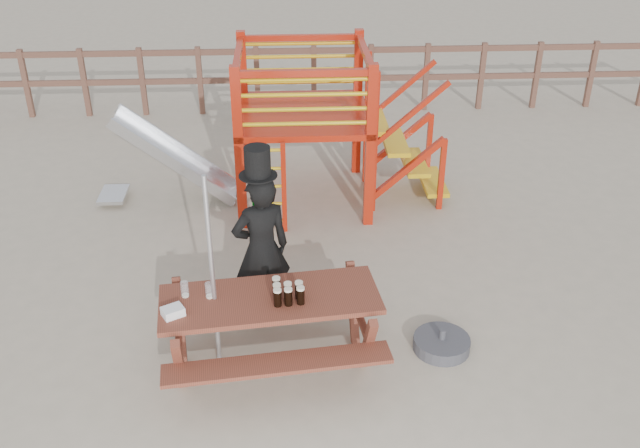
{
  "coord_description": "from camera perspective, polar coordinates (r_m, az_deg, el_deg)",
  "views": [
    {
      "loc": [
        -0.05,
        -5.23,
        4.46
      ],
      "look_at": [
        0.27,
        0.8,
        1.11
      ],
      "focal_mm": 40.0,
      "sensor_mm": 36.0,
      "label": 1
    }
  ],
  "objects": [
    {
      "name": "empty_glasses",
      "position": [
        6.52,
        -9.81,
        -5.26
      ],
      "size": [
        0.29,
        0.1,
        0.15
      ],
      "color": "silver",
      "rests_on": "picnic_table"
    },
    {
      "name": "ground",
      "position": [
        6.88,
        -1.97,
        -11.46
      ],
      "size": [
        60.0,
        60.0,
        0.0
      ],
      "primitive_type": "plane",
      "color": "tan",
      "rests_on": "ground"
    },
    {
      "name": "playground_fort",
      "position": [
        9.44,
        -1.84,
        7.98
      ],
      "size": [
        4.71,
        1.84,
        2.1
      ],
      "color": "#AD1E0B",
      "rests_on": "ground"
    },
    {
      "name": "back_fence",
      "position": [
        12.78,
        -2.79,
        12.06
      ],
      "size": [
        15.09,
        0.09,
        1.2
      ],
      "color": "brown",
      "rests_on": "ground"
    },
    {
      "name": "picnic_table",
      "position": [
        6.64,
        -3.95,
        -7.86
      ],
      "size": [
        2.13,
        1.58,
        0.77
      ],
      "rotation": [
        0.0,
        0.0,
        0.11
      ],
      "color": "brown",
      "rests_on": "ground"
    },
    {
      "name": "stout_pints",
      "position": [
        6.37,
        -2.68,
        -5.5
      ],
      "size": [
        0.29,
        0.26,
        0.17
      ],
      "color": "black",
      "rests_on": "picnic_table"
    },
    {
      "name": "paper_bag",
      "position": [
        6.34,
        -11.69,
        -6.88
      ],
      "size": [
        0.23,
        0.21,
        0.08
      ],
      "primitive_type": "cube",
      "rotation": [
        0.0,
        0.0,
        0.51
      ],
      "color": "white",
      "rests_on": "picnic_table"
    },
    {
      "name": "man_with_hat",
      "position": [
        7.08,
        -4.72,
        -1.74
      ],
      "size": [
        0.68,
        0.56,
        1.91
      ],
      "rotation": [
        0.0,
        0.0,
        3.47
      ],
      "color": "black",
      "rests_on": "ground"
    },
    {
      "name": "metal_pole",
      "position": [
        6.39,
        -8.59,
        -4.23
      ],
      "size": [
        0.04,
        0.04,
        1.99
      ],
      "primitive_type": "cylinder",
      "color": "#B2B2B7",
      "rests_on": "ground"
    },
    {
      "name": "parasol_base",
      "position": [
        7.15,
        9.7,
        -9.41
      ],
      "size": [
        0.56,
        0.56,
        0.23
      ],
      "color": "#3C3C42",
      "rests_on": "ground"
    }
  ]
}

